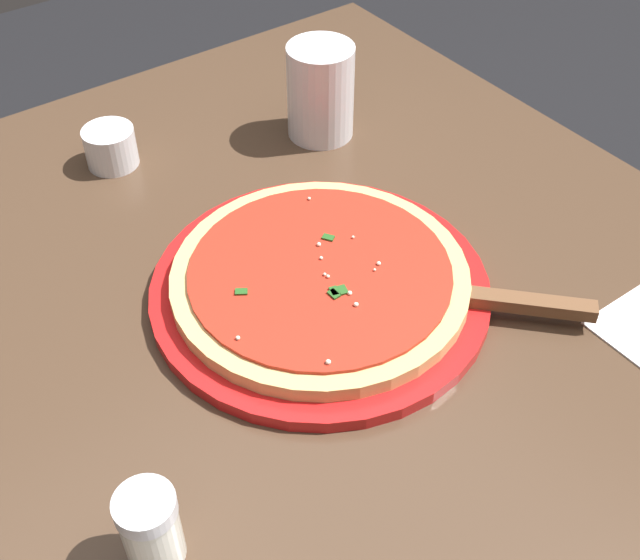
{
  "coord_description": "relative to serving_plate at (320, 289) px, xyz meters",
  "views": [
    {
      "loc": [
        0.49,
        -0.32,
        1.35
      ],
      "look_at": [
        0.02,
        0.02,
        0.8
      ],
      "focal_mm": 45.34,
      "sensor_mm": 36.0,
      "label": 1
    }
  ],
  "objects": [
    {
      "name": "cup_small_sauce",
      "position": [
        -0.33,
        -0.07,
        0.02
      ],
      "size": [
        0.06,
        0.06,
        0.05
      ],
      "primitive_type": "cylinder",
      "color": "silver",
      "rests_on": "restaurant_table"
    },
    {
      "name": "serving_plate",
      "position": [
        0.0,
        0.0,
        0.0
      ],
      "size": [
        0.34,
        0.34,
        0.01
      ],
      "primitive_type": "cylinder",
      "color": "red",
      "rests_on": "restaurant_table"
    },
    {
      "name": "cup_tall_drink",
      "position": [
        -0.24,
        0.17,
        0.05
      ],
      "size": [
        0.08,
        0.08,
        0.12
      ],
      "primitive_type": "cylinder",
      "color": "silver",
      "rests_on": "restaurant_table"
    },
    {
      "name": "parmesan_shaker",
      "position": [
        0.15,
        -0.27,
        0.03
      ],
      "size": [
        0.05,
        0.05,
        0.07
      ],
      "color": "silver",
      "rests_on": "restaurant_table"
    },
    {
      "name": "pizza_server",
      "position": [
        0.12,
        0.11,
        0.01
      ],
      "size": [
        0.19,
        0.19,
        0.01
      ],
      "color": "silver",
      "rests_on": "serving_plate"
    },
    {
      "name": "restaurant_table",
      "position": [
        -0.02,
        -0.02,
        -0.15
      ],
      "size": [
        0.98,
        0.92,
        0.78
      ],
      "color": "black",
      "rests_on": "ground_plane"
    },
    {
      "name": "pizza",
      "position": [
        0.0,
        -0.0,
        0.02
      ],
      "size": [
        0.3,
        0.3,
        0.02
      ],
      "color": "#DBB26B",
      "rests_on": "serving_plate"
    }
  ]
}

